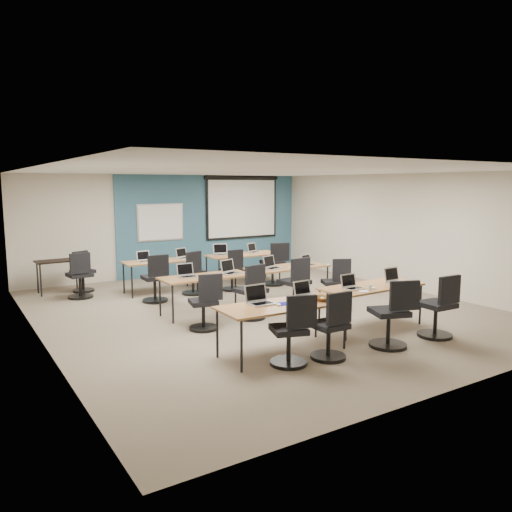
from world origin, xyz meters
TOP-DOWN VIEW (x-y plane):
  - floor at (0.00, 0.00)m, footprint 8.00×9.00m
  - ceiling at (0.00, 0.00)m, footprint 8.00×9.00m
  - wall_back at (0.00, 4.50)m, footprint 8.00×0.04m
  - wall_front at (0.00, -4.50)m, footprint 8.00×0.04m
  - wall_left at (-4.00, 0.00)m, footprint 0.04×9.00m
  - wall_right at (4.00, 0.00)m, footprint 0.04×9.00m
  - blue_accent_panel at (1.25, 4.47)m, footprint 5.50×0.04m
  - whiteboard at (-0.30, 4.43)m, footprint 1.28×0.03m
  - projector_screen at (2.20, 4.41)m, footprint 2.40×0.10m
  - training_table_front_left at (-1.11, -2.32)m, footprint 1.91×0.79m
  - training_table_front_right at (0.94, -2.05)m, footprint 1.86×0.77m
  - training_table_mid_left at (-1.04, 0.29)m, footprint 1.74×0.73m
  - training_table_mid_right at (0.91, 0.36)m, footprint 1.78×0.74m
  - training_table_back_left at (-1.04, 2.59)m, footprint 1.67×0.70m
  - training_table_back_right at (1.10, 2.49)m, footprint 1.86×0.77m
  - laptop_0 at (-1.39, -2.12)m, footprint 0.36×0.31m
  - mouse_0 at (-1.21, -2.36)m, footprint 0.06×0.10m
  - task_chair_0 at (-1.30, -2.80)m, footprint 0.53×0.51m
  - laptop_1 at (-0.56, -2.13)m, footprint 0.32×0.27m
  - mouse_1 at (-0.43, -2.36)m, footprint 0.09×0.12m
  - task_chair_1 at (-0.70, -2.91)m, footprint 0.51×0.51m
  - laptop_2 at (0.47, -2.05)m, footprint 0.31×0.26m
  - mouse_2 at (0.77, -2.24)m, footprint 0.08×0.11m
  - task_chair_2 at (0.42, -2.99)m, footprint 0.59×0.57m
  - laptop_3 at (1.48, -2.07)m, footprint 0.34×0.29m
  - mouse_3 at (1.60, -2.23)m, footprint 0.08×0.10m
  - task_chair_3 at (1.43, -3.04)m, footprint 0.55×0.55m
  - laptop_4 at (-1.39, 0.38)m, footprint 0.33×0.28m
  - mouse_4 at (-1.18, 0.15)m, footprint 0.08×0.11m
  - task_chair_4 at (-1.55, -0.68)m, footprint 0.50×0.50m
  - laptop_5 at (-0.53, 0.29)m, footprint 0.35×0.30m
  - mouse_5 at (-0.24, 0.16)m, footprint 0.09×0.11m
  - task_chair_5 at (-0.51, -0.50)m, footprint 0.55×0.55m
  - laptop_6 at (0.48, 0.33)m, footprint 0.34×0.29m
  - mouse_6 at (0.83, 0.17)m, footprint 0.07×0.10m
  - task_chair_6 at (0.59, -0.35)m, footprint 0.57×0.57m
  - laptop_7 at (1.37, 0.25)m, footprint 0.30×0.25m
  - mouse_7 at (1.75, 0.04)m, footprint 0.06×0.09m
  - task_chair_7 at (1.54, -0.44)m, footprint 0.50×0.47m
  - laptop_8 at (-1.41, 2.63)m, footprint 0.31×0.26m
  - mouse_8 at (-1.17, 2.44)m, footprint 0.07×0.11m
  - task_chair_8 at (-1.51, 1.71)m, footprint 0.54×0.54m
  - laptop_9 at (-0.48, 2.63)m, footprint 0.31×0.27m
  - mouse_9 at (-0.40, 2.58)m, footprint 0.06×0.09m
  - task_chair_9 at (-0.54, 1.94)m, footprint 0.52×0.51m
  - laptop_10 at (0.59, 2.68)m, footprint 0.35×0.30m
  - mouse_10 at (0.72, 2.52)m, footprint 0.08×0.11m
  - task_chair_10 at (0.42, 1.84)m, footprint 0.49×0.49m
  - laptop_11 at (1.47, 2.62)m, footprint 0.31×0.26m
  - mouse_11 at (1.62, 2.56)m, footprint 0.09×0.11m
  - task_chair_11 at (1.60, 1.87)m, footprint 0.58×0.58m
  - blue_mousepad at (-1.10, -2.32)m, footprint 0.26×0.23m
  - snack_bowl at (-0.49, -2.45)m, footprint 0.34×0.34m
  - snack_plate at (0.48, -2.33)m, footprint 0.19×0.19m
  - coffee_cup at (0.64, -2.29)m, footprint 0.09×0.09m
  - utility_table at (-3.03, 3.74)m, footprint 0.97×0.54m
  - spare_chair_a at (-2.56, 3.54)m, footprint 0.51×0.48m
  - spare_chair_b at (-2.76, 2.90)m, footprint 0.53×0.53m

SIDE VIEW (x-z plane):
  - floor at x=0.00m, z-range -0.01..0.01m
  - task_chair_7 at x=1.54m, z-range -0.09..0.87m
  - spare_chair_a at x=-2.56m, z-range -0.09..0.88m
  - task_chair_10 at x=0.42m, z-range -0.09..0.88m
  - task_chair_4 at x=-1.55m, z-range -0.09..0.89m
  - task_chair_1 at x=-0.70m, z-range -0.09..0.90m
  - task_chair_9 at x=-0.54m, z-range -0.09..0.90m
  - task_chair_0 at x=-1.30m, z-range -0.09..0.91m
  - spare_chair_b at x=-2.76m, z-range -0.09..0.92m
  - task_chair_8 at x=-1.51m, z-range -0.09..0.93m
  - task_chair_5 at x=-0.51m, z-range -0.09..0.94m
  - task_chair_3 at x=1.43m, z-range -0.09..0.94m
  - task_chair_2 at x=0.42m, z-range -0.09..0.95m
  - task_chair_6 at x=0.59m, z-range -0.09..0.95m
  - task_chair_11 at x=1.60m, z-range -0.09..0.96m
  - utility_table at x=-3.03m, z-range 0.29..1.04m
  - training_table_back_left at x=-1.04m, z-range 0.32..1.05m
  - training_table_mid_left at x=-1.04m, z-range 0.32..1.05m
  - training_table_mid_right at x=0.91m, z-range 0.32..1.05m
  - training_table_back_right at x=1.10m, z-range 0.32..1.05m
  - training_table_front_right at x=0.94m, z-range 0.32..1.05m
  - training_table_front_left at x=-1.11m, z-range 0.32..1.05m
  - blue_mousepad at x=-1.10m, z-range 0.73..0.74m
  - snack_plate at x=0.48m, z-range 0.73..0.74m
  - mouse_9 at x=-0.40m, z-range 0.73..0.76m
  - mouse_7 at x=1.75m, z-range 0.73..0.76m
  - mouse_6 at x=0.83m, z-range 0.73..0.76m
  - mouse_3 at x=1.60m, z-range 0.73..0.76m
  - mouse_2 at x=0.77m, z-range 0.73..0.76m
  - mouse_11 at x=1.62m, z-range 0.73..0.76m
  - mouse_0 at x=-1.21m, z-range 0.72..0.76m
  - mouse_10 at x=0.72m, z-range 0.72..0.76m
  - mouse_8 at x=-1.17m, z-range 0.72..0.76m
  - mouse_5 at x=-0.24m, z-range 0.72..0.76m
  - mouse_1 at x=-0.43m, z-range 0.72..0.76m
  - mouse_4 at x=-1.18m, z-range 0.72..0.76m
  - snack_bowl at x=-0.49m, z-range 0.73..0.80m
  - coffee_cup at x=0.64m, z-range 0.74..0.81m
  - laptop_7 at x=1.37m, z-range 0.67..0.90m
  - laptop_8 at x=-1.41m, z-range 0.67..0.91m
  - laptop_11 at x=1.47m, z-range 0.67..0.91m
  - laptop_2 at x=0.47m, z-range 0.67..0.91m
  - laptop_9 at x=-0.48m, z-range 0.67..0.91m
  - laptop_1 at x=-0.56m, z-range 0.67..0.91m
  - laptop_4 at x=-1.39m, z-range 0.67..0.92m
  - laptop_6 at x=0.48m, z-range 0.66..0.92m
  - laptop_3 at x=1.48m, z-range 0.66..0.92m
  - laptop_5 at x=-0.53m, z-range 0.66..0.93m
  - laptop_10 at x=0.59m, z-range 0.66..0.93m
  - laptop_0 at x=-1.39m, z-range 0.66..0.93m
  - wall_back at x=0.00m, z-range 0.00..2.70m
  - wall_front at x=0.00m, z-range 0.00..2.70m
  - wall_left at x=-4.00m, z-range 0.00..2.70m
  - wall_right at x=4.00m, z-range 0.00..2.70m
  - blue_accent_panel at x=1.25m, z-range 0.00..2.70m
  - whiteboard at x=-0.30m, z-range 0.96..1.94m
  - projector_screen at x=2.20m, z-range 0.98..2.80m
  - ceiling at x=0.00m, z-range 2.69..2.71m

